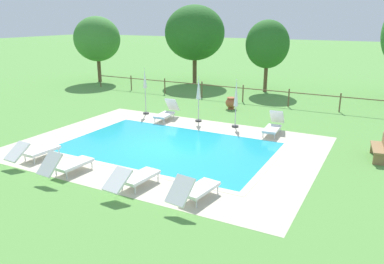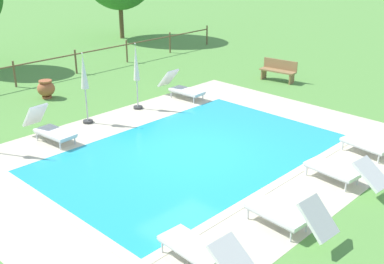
{
  "view_description": "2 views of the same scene",
  "coord_description": "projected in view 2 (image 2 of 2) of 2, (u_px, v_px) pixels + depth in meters",
  "views": [
    {
      "loc": [
        7.65,
        -12.4,
        5.03
      ],
      "look_at": [
        0.85,
        0.5,
        0.6
      ],
      "focal_mm": 35.45,
      "sensor_mm": 36.0,
      "label": 1
    },
    {
      "loc": [
        -8.72,
        -8.34,
        5.52
      ],
      "look_at": [
        0.0,
        0.03,
        0.61
      ],
      "focal_mm": 44.86,
      "sensor_mm": 36.0,
      "label": 2
    }
  ],
  "objects": [
    {
      "name": "ground_plane",
      "position": [
        193.0,
        153.0,
        13.25
      ],
      "size": [
        160.0,
        160.0,
        0.0
      ],
      "primitive_type": "plane",
      "color": "#599342"
    },
    {
      "name": "pool_coping_rim",
      "position": [
        193.0,
        152.0,
        13.25
      ],
      "size": [
        8.66,
        5.67,
        0.01
      ],
      "color": "beige",
      "rests_on": "ground"
    },
    {
      "name": "patio_umbrella_closed_row_west",
      "position": [
        84.0,
        78.0,
        14.85
      ],
      "size": [
        0.32,
        0.32,
        2.29
      ],
      "color": "#383838",
      "rests_on": "ground"
    },
    {
      "name": "sun_lounger_north_mid",
      "position": [
        343.0,
        171.0,
        11.41
      ],
      "size": [
        0.78,
        2.06,
        0.82
      ],
      "color": "white",
      "rests_on": "ground"
    },
    {
      "name": "perimeter_fence",
      "position": [
        14.0,
        70.0,
        18.84
      ],
      "size": [
        22.72,
        0.08,
        1.05
      ],
      "color": "brown",
      "rests_on": "ground"
    },
    {
      "name": "swimming_pool_water",
      "position": [
        193.0,
        153.0,
        13.25
      ],
      "size": [
        8.18,
        5.19,
        0.01
      ],
      "primitive_type": "cube",
      "color": "#23A8C1",
      "rests_on": "ground"
    },
    {
      "name": "sun_lounger_north_far",
      "position": [
        49.0,
        128.0,
        13.91
      ],
      "size": [
        0.75,
        1.88,
        1.0
      ],
      "color": "white",
      "rests_on": "ground"
    },
    {
      "name": "patio_umbrella_closed_row_mid_west",
      "position": [
        136.0,
        69.0,
        16.16
      ],
      "size": [
        0.32,
        0.32,
        2.3
      ],
      "color": "#383838",
      "rests_on": "ground"
    },
    {
      "name": "sun_lounger_north_near_steps",
      "position": [
        288.0,
        215.0,
        9.57
      ],
      "size": [
        0.72,
        1.95,
        0.93
      ],
      "color": "white",
      "rests_on": "ground"
    },
    {
      "name": "sun_lounger_south_near_corner",
      "position": [
        203.0,
        251.0,
        8.5
      ],
      "size": [
        0.7,
        2.04,
        0.82
      ],
      "color": "white",
      "rests_on": "ground"
    },
    {
      "name": "wooden_bench_lawn_side",
      "position": [
        279.0,
        70.0,
        19.74
      ],
      "size": [
        0.63,
        1.54,
        0.87
      ],
      "color": "#937047",
      "rests_on": "ground"
    },
    {
      "name": "terracotta_urn_near_fence",
      "position": [
        46.0,
        89.0,
        17.64
      ],
      "size": [
        0.64,
        0.64,
        0.68
      ],
      "color": "#A85B38",
      "rests_on": "ground"
    },
    {
      "name": "sun_lounger_north_end",
      "position": [
        376.0,
        144.0,
        12.82
      ],
      "size": [
        0.85,
        1.98,
        0.93
      ],
      "color": "white",
      "rests_on": "ground"
    },
    {
      "name": "pool_deck_paving",
      "position": [
        193.0,
        153.0,
        13.25
      ],
      "size": [
        11.83,
        8.84,
        0.01
      ],
      "primitive_type": "cube",
      "color": "beige",
      "rests_on": "ground"
    },
    {
      "name": "sun_lounger_south_far",
      "position": [
        181.0,
        87.0,
        17.68
      ],
      "size": [
        0.71,
        1.9,
        0.98
      ],
      "color": "white",
      "rests_on": "ground"
    }
  ]
}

